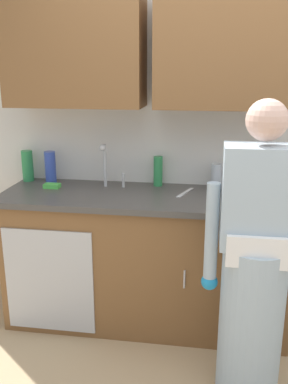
# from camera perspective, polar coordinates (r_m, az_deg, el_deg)

# --- Properties ---
(kitchen_wall_with_uppers) EXTENTS (4.80, 0.44, 2.70)m
(kitchen_wall_with_uppers) POSITION_cam_1_polar(r_m,az_deg,el_deg) (3.00, 9.12, 10.81)
(kitchen_wall_with_uppers) COLOR silver
(kitchen_wall_with_uppers) RESTS_ON ground
(counter_cabinet) EXTENTS (1.90, 0.62, 0.90)m
(counter_cabinet) POSITION_cam_1_polar(r_m,az_deg,el_deg) (3.02, 0.23, -9.25)
(counter_cabinet) COLOR brown
(counter_cabinet) RESTS_ON ground
(countertop) EXTENTS (1.96, 0.66, 0.04)m
(countertop) POSITION_cam_1_polar(r_m,az_deg,el_deg) (2.85, 0.31, -0.69)
(countertop) COLOR #474442
(countertop) RESTS_ON counter_cabinet
(sink) EXTENTS (0.50, 0.36, 0.35)m
(sink) POSITION_cam_1_polar(r_m,az_deg,el_deg) (2.91, -5.09, -0.30)
(sink) COLOR #B7BABF
(sink) RESTS_ON counter_cabinet
(person_at_sink) EXTENTS (0.55, 0.34, 1.62)m
(person_at_sink) POSITION_cam_1_polar(r_m,az_deg,el_deg) (2.34, 14.53, -11.28)
(person_at_sink) COLOR white
(person_at_sink) RESTS_ON ground
(bottle_water_short) EXTENTS (0.08, 0.08, 0.23)m
(bottle_water_short) POSITION_cam_1_polar(r_m,az_deg,el_deg) (3.28, -15.33, 3.41)
(bottle_water_short) COLOR #2D8C4C
(bottle_water_short) RESTS_ON countertop
(bottle_water_tall) EXTENTS (0.07, 0.07, 0.27)m
(bottle_water_tall) POSITION_cam_1_polar(r_m,az_deg,el_deg) (3.02, 15.63, 2.75)
(bottle_water_tall) COLOR #334CB2
(bottle_water_tall) RESTS_ON countertop
(bottle_dish_liquid) EXTENTS (0.06, 0.06, 0.21)m
(bottle_dish_liquid) POSITION_cam_1_polar(r_m,az_deg,el_deg) (3.03, 1.89, 2.81)
(bottle_dish_liquid) COLOR #2D8C4C
(bottle_dish_liquid) RESTS_ON countertop
(bottle_cleaner_spray) EXTENTS (0.08, 0.08, 0.23)m
(bottle_cleaner_spray) POSITION_cam_1_polar(r_m,az_deg,el_deg) (3.17, -12.43, 3.25)
(bottle_cleaner_spray) COLOR #334CB2
(bottle_cleaner_spray) RESTS_ON countertop
(bottle_soap) EXTENTS (0.08, 0.08, 0.18)m
(bottle_soap) POSITION_cam_1_polar(r_m,az_deg,el_deg) (3.00, 9.68, 2.11)
(bottle_soap) COLOR silver
(bottle_soap) RESTS_ON countertop
(cup_by_sink) EXTENTS (0.08, 0.08, 0.08)m
(cup_by_sink) POSITION_cam_1_polar(r_m,az_deg,el_deg) (2.89, 14.08, 0.30)
(cup_by_sink) COLOR white
(cup_by_sink) RESTS_ON countertop
(knife_on_counter) EXTENTS (0.10, 0.23, 0.01)m
(knife_on_counter) POSITION_cam_1_polar(r_m,az_deg,el_deg) (2.88, 5.54, -0.08)
(knife_on_counter) COLOR silver
(knife_on_counter) RESTS_ON countertop
(sponge) EXTENTS (0.11, 0.07, 0.03)m
(sponge) POSITION_cam_1_polar(r_m,az_deg,el_deg) (3.06, -12.22, 0.81)
(sponge) COLOR #4CBF4C
(sponge) RESTS_ON countertop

